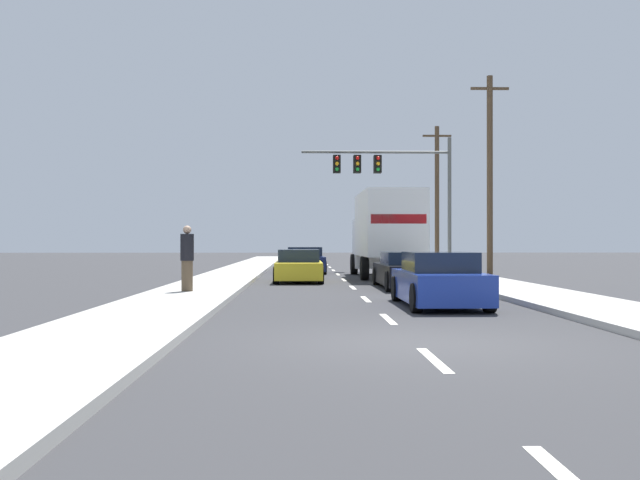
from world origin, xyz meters
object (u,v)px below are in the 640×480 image
car_black (408,271)px  utility_pole_mid (490,172)px  car_blue (439,281)px  traffic_signal_mast (383,172)px  utility_pole_far (437,194)px  pedestrian_near_corner (187,258)px  car_navy (304,261)px  car_yellow (299,267)px  box_truck (386,230)px

car_black → utility_pole_mid: size_ratio=0.50×
car_blue → traffic_signal_mast: size_ratio=0.52×
utility_pole_far → pedestrian_near_corner: size_ratio=4.74×
car_navy → utility_pole_mid: bearing=-12.8°
car_navy → pedestrian_near_corner: (-3.38, -15.33, 0.47)m
car_navy → car_yellow: (-0.25, -7.93, -0.02)m
car_yellow → pedestrian_near_corner: size_ratio=2.36×
car_navy → utility_pole_far: size_ratio=0.52×
box_truck → car_blue: 14.12m
car_yellow → utility_pole_mid: size_ratio=0.47×
car_blue → traffic_signal_mast: traffic_signal_mast is taller
utility_pole_far → pedestrian_near_corner: 27.62m
box_truck → utility_pole_far: 15.19m
traffic_signal_mast → utility_pole_mid: 6.73m
traffic_signal_mast → utility_pole_mid: size_ratio=0.86×
car_navy → pedestrian_near_corner: 15.70m
pedestrian_near_corner → car_yellow: bearing=67.1°
car_yellow → car_black: car_yellow is taller
box_truck → car_black: box_truck is taller
car_yellow → traffic_signal_mast: traffic_signal_mast is taller
traffic_signal_mast → utility_pole_far: utility_pole_far is taller
box_truck → utility_pole_far: bearing=71.1°
box_truck → traffic_signal_mast: size_ratio=0.99×
pedestrian_near_corner → box_truck: bearing=57.0°
car_black → utility_pole_far: 22.32m
utility_pole_far → car_blue: bearing=-100.5°
car_navy → car_yellow: car_navy is taller
car_navy → car_blue: car_blue is taller
car_navy → car_blue: bearing=-80.6°
car_yellow → car_blue: (3.37, -10.86, 0.02)m
car_navy → car_black: size_ratio=0.97×
car_yellow → pedestrian_near_corner: 8.05m
utility_pole_mid → pedestrian_near_corner: utility_pole_mid is taller
pedestrian_near_corner → utility_pole_far: bearing=64.6°
car_blue → pedestrian_near_corner: 7.38m
car_navy → traffic_signal_mast: bearing=35.4°
car_navy → car_black: bearing=-74.1°
traffic_signal_mast → car_blue: bearing=-92.9°
car_blue → car_navy: bearing=99.4°
utility_pole_mid → car_black: bearing=-118.1°
box_truck → car_black: size_ratio=1.71×
car_yellow → car_blue: car_blue is taller
box_truck → car_blue: (-0.37, -14.04, -1.46)m
traffic_signal_mast → pedestrian_near_corner: bearing=-112.5°
pedestrian_near_corner → utility_pole_mid: bearing=47.8°
traffic_signal_mast → utility_pole_far: (4.14, 6.43, -0.74)m
traffic_signal_mast → car_yellow: bearing=-112.2°
car_yellow → utility_pole_mid: 11.57m
car_navy → box_truck: 6.07m
car_black → box_truck: bearing=89.3°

